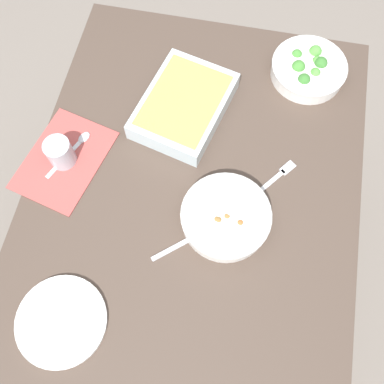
{
  "coord_description": "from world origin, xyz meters",
  "views": [
    {
      "loc": [
        0.44,
        0.09,
        1.82
      ],
      "look_at": [
        0.0,
        0.0,
        0.74
      ],
      "focal_mm": 40.54,
      "sensor_mm": 36.0,
      "label": 1
    }
  ],
  "objects_px": {
    "spoon_by_stew": "(191,239)",
    "fork_on_table": "(274,179)",
    "broccoli_bowl": "(308,69)",
    "spoon_spare": "(74,148)",
    "stew_bowl": "(226,217)",
    "baking_dish": "(184,105)",
    "spoon_by_broccoli": "(297,65)",
    "drink_cup": "(61,154)",
    "side_plate": "(61,321)"
  },
  "relations": [
    {
      "from": "spoon_by_stew",
      "to": "fork_on_table",
      "type": "relative_size",
      "value": 0.97
    },
    {
      "from": "broccoli_bowl",
      "to": "spoon_spare",
      "type": "height_order",
      "value": "broccoli_bowl"
    },
    {
      "from": "stew_bowl",
      "to": "spoon_spare",
      "type": "height_order",
      "value": "stew_bowl"
    },
    {
      "from": "spoon_by_stew",
      "to": "baking_dish",
      "type": "bearing_deg",
      "value": -165.88
    },
    {
      "from": "baking_dish",
      "to": "spoon_by_broccoli",
      "type": "bearing_deg",
      "value": 126.84
    },
    {
      "from": "broccoli_bowl",
      "to": "stew_bowl",
      "type": "bearing_deg",
      "value": -17.9
    },
    {
      "from": "drink_cup",
      "to": "spoon_by_stew",
      "type": "distance_m",
      "value": 0.42
    },
    {
      "from": "stew_bowl",
      "to": "spoon_by_stew",
      "type": "distance_m",
      "value": 0.11
    },
    {
      "from": "baking_dish",
      "to": "spoon_spare",
      "type": "xyz_separation_m",
      "value": [
        0.18,
        -0.28,
        -0.03
      ]
    },
    {
      "from": "broccoli_bowl",
      "to": "drink_cup",
      "type": "bearing_deg",
      "value": -56.41
    },
    {
      "from": "broccoli_bowl",
      "to": "spoon_by_broccoli",
      "type": "xyz_separation_m",
      "value": [
        -0.03,
        -0.03,
        -0.03
      ]
    },
    {
      "from": "stew_bowl",
      "to": "spoon_by_broccoli",
      "type": "xyz_separation_m",
      "value": [
        -0.54,
        0.13,
        -0.03
      ]
    },
    {
      "from": "baking_dish",
      "to": "stew_bowl",
      "type": "bearing_deg",
      "value": 29.17
    },
    {
      "from": "broccoli_bowl",
      "to": "side_plate",
      "type": "bearing_deg",
      "value": -31.18
    },
    {
      "from": "drink_cup",
      "to": "spoon_by_stew",
      "type": "height_order",
      "value": "drink_cup"
    },
    {
      "from": "spoon_by_stew",
      "to": "spoon_by_broccoli",
      "type": "xyz_separation_m",
      "value": [
        -0.61,
        0.21,
        0.0
      ]
    },
    {
      "from": "broccoli_bowl",
      "to": "baking_dish",
      "type": "distance_m",
      "value": 0.39
    },
    {
      "from": "baking_dish",
      "to": "drink_cup",
      "type": "bearing_deg",
      "value": -53.33
    },
    {
      "from": "broccoli_bowl",
      "to": "baking_dish",
      "type": "bearing_deg",
      "value": -59.29
    },
    {
      "from": "broccoli_bowl",
      "to": "fork_on_table",
      "type": "relative_size",
      "value": 1.5
    },
    {
      "from": "spoon_by_broccoli",
      "to": "spoon_spare",
      "type": "relative_size",
      "value": 0.87
    },
    {
      "from": "stew_bowl",
      "to": "fork_on_table",
      "type": "height_order",
      "value": "stew_bowl"
    },
    {
      "from": "baking_dish",
      "to": "spoon_by_broccoli",
      "type": "height_order",
      "value": "baking_dish"
    },
    {
      "from": "side_plate",
      "to": "spoon_spare",
      "type": "distance_m",
      "value": 0.47
    },
    {
      "from": "baking_dish",
      "to": "spoon_by_broccoli",
      "type": "distance_m",
      "value": 0.38
    },
    {
      "from": "drink_cup",
      "to": "baking_dish",
      "type": "bearing_deg",
      "value": 126.67
    },
    {
      "from": "spoon_by_broccoli",
      "to": "spoon_by_stew",
      "type": "bearing_deg",
      "value": -19.22
    },
    {
      "from": "spoon_by_broccoli",
      "to": "spoon_spare",
      "type": "xyz_separation_m",
      "value": [
        0.41,
        -0.58,
        0.0
      ]
    },
    {
      "from": "drink_cup",
      "to": "fork_on_table",
      "type": "height_order",
      "value": "drink_cup"
    },
    {
      "from": "side_plate",
      "to": "spoon_by_broccoli",
      "type": "relative_size",
      "value": 1.52
    },
    {
      "from": "spoon_by_stew",
      "to": "spoon_by_broccoli",
      "type": "distance_m",
      "value": 0.64
    },
    {
      "from": "stew_bowl",
      "to": "spoon_spare",
      "type": "bearing_deg",
      "value": -105.95
    },
    {
      "from": "broccoli_bowl",
      "to": "fork_on_table",
      "type": "xyz_separation_m",
      "value": [
        0.37,
        -0.05,
        -0.03
      ]
    },
    {
      "from": "baking_dish",
      "to": "drink_cup",
      "type": "height_order",
      "value": "drink_cup"
    },
    {
      "from": "spoon_by_stew",
      "to": "spoon_spare",
      "type": "xyz_separation_m",
      "value": [
        -0.2,
        -0.37,
        0.0
      ]
    },
    {
      "from": "fork_on_table",
      "to": "baking_dish",
      "type": "bearing_deg",
      "value": -120.18
    },
    {
      "from": "stew_bowl",
      "to": "drink_cup",
      "type": "xyz_separation_m",
      "value": [
        -0.09,
        -0.47,
        0.01
      ]
    },
    {
      "from": "side_plate",
      "to": "spoon_by_stew",
      "type": "relative_size",
      "value": 1.51
    },
    {
      "from": "stew_bowl",
      "to": "baking_dish",
      "type": "relative_size",
      "value": 0.68
    },
    {
      "from": "drink_cup",
      "to": "spoon_spare",
      "type": "bearing_deg",
      "value": 155.51
    },
    {
      "from": "spoon_by_broccoli",
      "to": "fork_on_table",
      "type": "height_order",
      "value": "spoon_by_broccoli"
    },
    {
      "from": "baking_dish",
      "to": "drink_cup",
      "type": "relative_size",
      "value": 4.05
    },
    {
      "from": "stew_bowl",
      "to": "spoon_spare",
      "type": "distance_m",
      "value": 0.47
    },
    {
      "from": "stew_bowl",
      "to": "drink_cup",
      "type": "bearing_deg",
      "value": -100.82
    },
    {
      "from": "drink_cup",
      "to": "side_plate",
      "type": "relative_size",
      "value": 0.39
    },
    {
      "from": "stew_bowl",
      "to": "fork_on_table",
      "type": "xyz_separation_m",
      "value": [
        -0.14,
        0.11,
        -0.03
      ]
    },
    {
      "from": "spoon_by_broccoli",
      "to": "baking_dish",
      "type": "bearing_deg",
      "value": -53.16
    },
    {
      "from": "baking_dish",
      "to": "fork_on_table",
      "type": "height_order",
      "value": "baking_dish"
    },
    {
      "from": "spoon_spare",
      "to": "fork_on_table",
      "type": "distance_m",
      "value": 0.56
    },
    {
      "from": "drink_cup",
      "to": "stew_bowl",
      "type": "bearing_deg",
      "value": 79.18
    }
  ]
}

